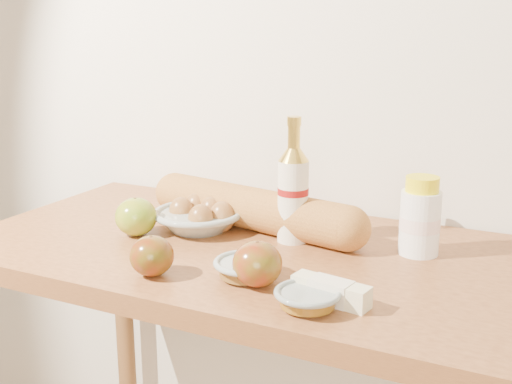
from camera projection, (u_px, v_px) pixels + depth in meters
back_wall at (326, 35)px, 1.44m from camera, size 3.50×0.02×2.60m
table at (263, 306)px, 1.29m from camera, size 1.20×0.60×0.90m
bourbon_bottle at (293, 192)px, 1.27m from camera, size 0.08×0.08×0.25m
cream_bottle at (420, 219)px, 1.20m from camera, size 0.10×0.10×0.15m
egg_bowl at (200, 217)px, 1.36m from camera, size 0.25×0.25×0.07m
baguette at (253, 209)px, 1.36m from camera, size 0.55×0.19×0.09m
apple_yellowgreen at (136, 217)px, 1.32m from camera, size 0.11×0.11×0.08m
apple_redgreen_front at (152, 256)px, 1.11m from camera, size 0.10×0.10×0.07m
apple_redgreen_right at (257, 264)px, 1.06m from camera, size 0.11×0.11×0.08m
sugar_bowl at (247, 268)px, 1.10m from camera, size 0.14×0.14×0.03m
syrup_bowl at (308, 298)px, 0.98m from camera, size 0.14×0.14×0.03m
butter_stick at (331, 291)px, 1.01m from camera, size 0.13×0.06×0.04m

